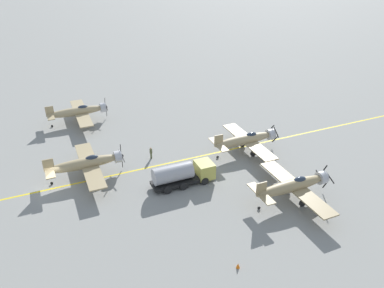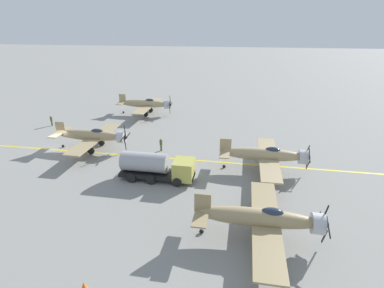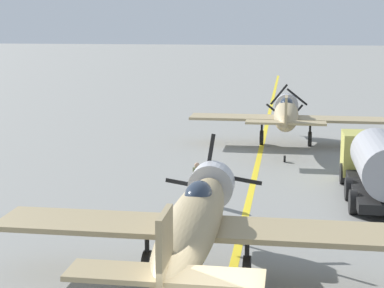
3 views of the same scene
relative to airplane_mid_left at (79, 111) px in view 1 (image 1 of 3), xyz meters
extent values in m
plane|color=gray|center=(18.47, -6.21, -2.01)|extent=(400.00, 400.00, 0.00)
cube|color=yellow|center=(18.47, -6.21, -2.01)|extent=(0.30, 160.00, 0.01)
ellipsoid|color=tan|center=(0.00, -0.41, 0.04)|extent=(1.50, 9.50, 1.42)
cylinder|color=#B7B7BC|center=(0.00, 4.04, 0.04)|extent=(1.58, 0.90, 1.58)
ellipsoid|color=#232D3D|center=(0.00, 0.73, 0.60)|extent=(0.80, 1.70, 0.76)
cube|color=tan|center=(0.00, 0.35, -0.30)|extent=(12.00, 2.10, 0.16)
cube|color=tan|center=(0.00, -4.50, 0.19)|extent=(4.40, 1.10, 0.12)
cube|color=tan|center=(0.00, -4.50, 0.84)|extent=(0.14, 1.30, 1.60)
sphere|color=black|center=(0.00, 4.54, 0.04)|extent=(0.56, 0.56, 0.56)
cube|color=black|center=(0.83, 4.54, 0.32)|extent=(1.70, 0.06, 0.71)
cube|color=black|center=(-0.29, 4.54, 0.86)|extent=(0.71, 0.06, 1.70)
cube|color=black|center=(-0.83, 4.54, -0.25)|extent=(1.70, 0.06, 0.71)
cube|color=black|center=(0.29, 4.54, -0.79)|extent=(0.71, 0.06, 1.70)
cylinder|color=black|center=(-1.50, 0.35, -0.93)|extent=(0.14, 0.14, 1.26)
cylinder|color=black|center=(-1.50, 0.35, -1.56)|extent=(0.22, 0.90, 0.90)
cylinder|color=black|center=(1.50, 0.35, -0.93)|extent=(0.14, 0.14, 1.26)
cylinder|color=black|center=(1.50, 0.35, -1.56)|extent=(0.22, 0.90, 0.90)
cylinder|color=black|center=(0.00, -4.56, -1.83)|extent=(0.12, 0.36, 0.36)
ellipsoid|color=tan|center=(19.93, 20.12, 0.04)|extent=(1.50, 9.50, 1.42)
cylinder|color=#B7B7BC|center=(19.93, 24.57, 0.04)|extent=(1.58, 0.90, 1.58)
ellipsoid|color=#232D3D|center=(19.93, 21.26, 0.60)|extent=(0.80, 1.70, 0.76)
cube|color=tan|center=(19.93, 20.88, -0.30)|extent=(12.00, 2.10, 0.16)
cube|color=tan|center=(19.93, 16.03, 0.19)|extent=(4.40, 1.10, 0.12)
cube|color=tan|center=(19.93, 16.03, 0.84)|extent=(0.14, 1.30, 1.60)
sphere|color=black|center=(19.93, 25.07, 0.04)|extent=(0.56, 0.56, 0.56)
cube|color=black|center=(20.47, 25.07, -0.65)|extent=(1.19, 0.06, 1.46)
cube|color=black|center=(20.62, 25.07, 0.58)|extent=(1.46, 0.06, 1.19)
cube|color=black|center=(19.39, 25.07, 0.73)|extent=(1.19, 0.06, 1.46)
cube|color=black|center=(19.24, 25.07, -0.50)|extent=(1.46, 0.06, 1.19)
cylinder|color=black|center=(18.43, 20.88, -0.93)|extent=(0.14, 0.14, 1.26)
cylinder|color=black|center=(18.43, 20.88, -1.56)|extent=(0.22, 0.90, 0.90)
cylinder|color=black|center=(21.43, 20.88, -0.93)|extent=(0.14, 0.14, 1.26)
cylinder|color=black|center=(21.43, 20.88, -1.56)|extent=(0.22, 0.90, 0.90)
cylinder|color=black|center=(19.93, 15.97, -1.83)|extent=(0.12, 0.36, 0.36)
ellipsoid|color=tan|center=(17.48, -2.02, 0.04)|extent=(1.50, 9.50, 1.42)
cylinder|color=#B7B7BC|center=(17.48, 2.43, 0.04)|extent=(1.58, 0.90, 1.58)
ellipsoid|color=#232D3D|center=(17.48, -0.88, 0.60)|extent=(0.80, 1.70, 0.76)
cube|color=tan|center=(17.48, -1.26, -0.30)|extent=(12.00, 2.10, 0.16)
cube|color=tan|center=(17.48, -6.11, 0.19)|extent=(4.40, 1.10, 0.12)
cube|color=tan|center=(17.48, -6.11, 0.84)|extent=(0.14, 1.30, 1.60)
sphere|color=black|center=(17.48, 2.93, 0.04)|extent=(0.56, 0.56, 0.56)
cube|color=black|center=(17.34, 2.93, 0.90)|extent=(0.40, 0.06, 1.75)
cube|color=black|center=(16.61, 2.93, -0.09)|extent=(1.75, 0.06, 0.40)
cube|color=black|center=(17.61, 2.93, -0.83)|extent=(0.40, 0.06, 1.75)
cube|color=black|center=(18.34, 2.93, 0.17)|extent=(1.75, 0.06, 0.40)
cylinder|color=black|center=(15.98, -1.26, -0.93)|extent=(0.14, 0.14, 1.26)
cylinder|color=black|center=(15.98, -1.26, -1.56)|extent=(0.22, 0.90, 0.90)
cylinder|color=black|center=(18.98, -1.26, -0.93)|extent=(0.14, 0.14, 1.26)
cylinder|color=black|center=(18.98, -1.26, -1.56)|extent=(0.22, 0.90, 0.90)
cylinder|color=black|center=(17.48, -6.17, -1.83)|extent=(0.12, 0.36, 0.36)
ellipsoid|color=#9A855D|center=(32.10, 19.23, 0.04)|extent=(1.50, 9.50, 1.42)
cylinder|color=#B7B7BC|center=(32.10, 23.68, 0.04)|extent=(1.57, 0.90, 1.58)
ellipsoid|color=#232D3D|center=(32.10, 20.37, 0.60)|extent=(0.80, 1.70, 0.76)
cube|color=#9A855D|center=(32.10, 19.99, -0.30)|extent=(12.00, 2.10, 0.16)
cube|color=#9A855D|center=(32.10, 15.14, 0.19)|extent=(4.40, 1.10, 0.12)
cube|color=#9A855D|center=(32.10, 15.14, 0.84)|extent=(0.14, 1.30, 1.60)
sphere|color=black|center=(32.10, 24.18, 0.04)|extent=(0.56, 0.56, 0.56)
cube|color=black|center=(32.90, 24.18, 0.39)|extent=(1.66, 0.06, 0.83)
cube|color=black|center=(31.75, 24.18, 0.84)|extent=(0.83, 0.06, 1.66)
cube|color=black|center=(31.30, 24.18, -0.32)|extent=(1.66, 0.06, 0.83)
cube|color=black|center=(32.45, 24.18, -0.76)|extent=(0.83, 0.06, 1.66)
cylinder|color=black|center=(30.60, 19.99, -0.93)|extent=(0.14, 0.14, 1.26)
cylinder|color=black|center=(30.60, 19.99, -1.56)|extent=(0.22, 0.90, 0.90)
cylinder|color=black|center=(33.60, 19.99, -0.93)|extent=(0.14, 0.14, 1.26)
cylinder|color=black|center=(33.60, 19.99, -1.56)|extent=(0.22, 0.90, 0.90)
cylinder|color=black|center=(32.10, 15.08, -1.83)|extent=(0.12, 0.36, 0.36)
cube|color=black|center=(23.94, 9.03, -1.39)|extent=(2.25, 8.00, 0.40)
cube|color=#B2AD4C|center=(23.94, 11.99, -0.59)|extent=(2.50, 2.08, 2.00)
cylinder|color=#9E9EA3|center=(23.94, 7.71, -0.09)|extent=(2.10, 4.96, 2.10)
cylinder|color=black|center=(22.75, 11.51, -1.51)|extent=(0.30, 1.00, 1.00)
cylinder|color=black|center=(25.13, 11.51, -1.51)|extent=(0.30, 1.00, 1.00)
cylinder|color=black|center=(22.75, 8.63, -1.51)|extent=(0.30, 1.00, 1.00)
cylinder|color=black|center=(25.13, 8.63, -1.51)|extent=(0.30, 1.00, 1.00)
cylinder|color=black|center=(22.75, 6.55, -1.51)|extent=(0.30, 1.00, 1.00)
cylinder|color=black|center=(25.13, 6.55, -1.51)|extent=(0.30, 1.00, 1.00)
cylinder|color=#515638|center=(16.25, 7.34, -1.60)|extent=(0.26, 0.26, 0.82)
cylinder|color=#515638|center=(16.25, 7.34, -0.84)|extent=(0.38, 0.38, 0.69)
sphere|color=tan|center=(16.25, 7.34, -0.39)|extent=(0.22, 0.22, 0.22)
cone|color=orange|center=(38.80, 8.54, -1.74)|extent=(0.36, 0.36, 0.55)
camera|label=1|loc=(60.34, -5.47, 24.84)|focal=35.00mm
camera|label=2|loc=(51.60, 17.77, 13.62)|focal=28.00mm
camera|label=3|loc=(20.06, -19.15, 5.68)|focal=60.00mm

